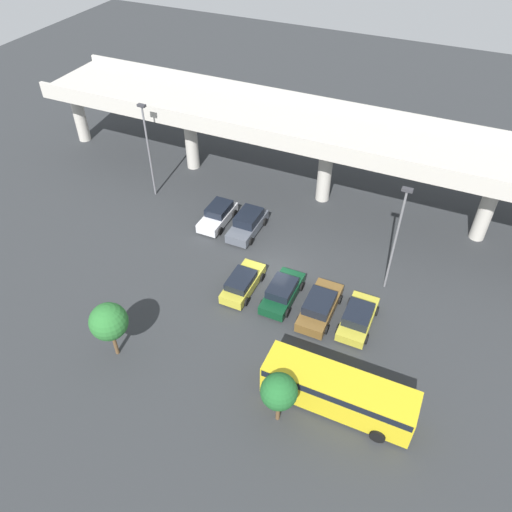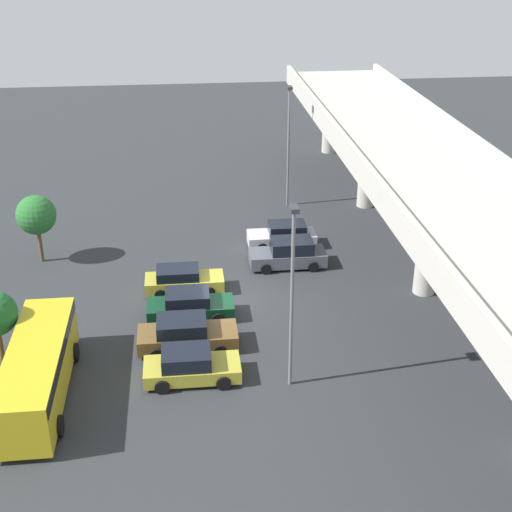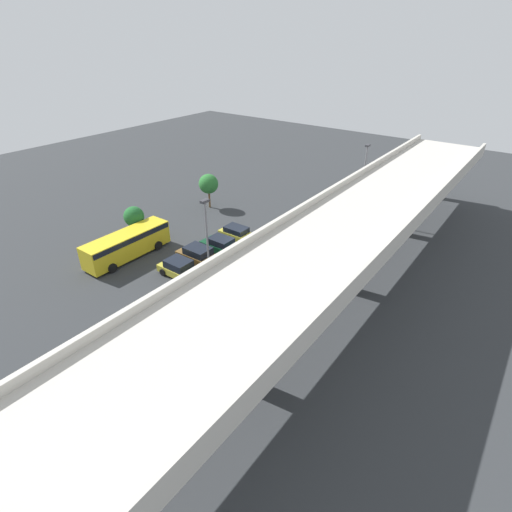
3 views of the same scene
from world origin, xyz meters
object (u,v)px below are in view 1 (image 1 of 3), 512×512
lamp_post_near_aisle (148,145)px  tree_front_centre (279,392)px  parked_car_4 (320,306)px  parked_car_5 (358,317)px  lamp_post_mid_lot (397,233)px  parked_car_2 (243,283)px  tree_front_left (109,322)px  parked_car_1 (248,223)px  parked_car_3 (282,292)px  shuttle_bus (338,391)px  parked_car_0 (218,215)px

lamp_post_near_aisle → tree_front_centre: lamp_post_near_aisle is taller
parked_car_4 → parked_car_5: bearing=-87.2°
lamp_post_mid_lot → parked_car_2: bearing=-153.7°
tree_front_left → parked_car_1: bearing=81.2°
parked_car_3 → tree_front_centre: tree_front_centre is taller
lamp_post_mid_lot → tree_front_centre: size_ratio=2.29×
parked_car_1 → shuttle_bus: (11.73, -12.80, 0.71)m
parked_car_0 → tree_front_left: tree_front_left is taller
lamp_post_near_aisle → lamp_post_mid_lot: 22.27m
parked_car_2 → tree_front_left: size_ratio=1.03×
parked_car_1 → shuttle_bus: shuttle_bus is taller
tree_front_centre → shuttle_bus: bearing=38.2°
parked_car_5 → tree_front_left: size_ratio=1.03×
lamp_post_near_aisle → lamp_post_mid_lot: (22.04, -3.19, -0.03)m
parked_car_0 → parked_car_1: size_ratio=0.94×
parked_car_0 → parked_car_3: 10.41m
lamp_post_near_aisle → shuttle_bus: bearing=-33.2°
parked_car_0 → parked_car_1: (2.82, -0.06, 0.04)m
tree_front_left → tree_front_centre: 11.24m
parked_car_0 → lamp_post_near_aisle: lamp_post_near_aisle is taller
parked_car_4 → tree_front_centre: bearing=-176.9°
lamp_post_near_aisle → tree_front_left: size_ratio=2.04×
parked_car_1 → tree_front_left: 15.31m
lamp_post_mid_lot → tree_front_centre: lamp_post_mid_lot is taller
parked_car_5 → tree_front_left: bearing=123.0°
parked_car_4 → lamp_post_near_aisle: size_ratio=0.56×
lamp_post_near_aisle → parked_car_2: bearing=-31.8°
parked_car_3 → tree_front_centre: (3.35, -8.91, 1.98)m
parked_car_1 → lamp_post_near_aisle: 11.01m
parked_car_0 → parked_car_1: bearing=88.8°
parked_car_0 → parked_car_4: size_ratio=0.89×
parked_car_2 → shuttle_bus: bearing=-124.9°
parked_car_5 → lamp_post_near_aisle: (-21.19, 7.64, 4.33)m
lamp_post_near_aisle → parked_car_5: bearing=-19.8°
parked_car_2 → parked_car_4: parked_car_4 is taller
parked_car_2 → tree_front_left: tree_front_left is taller
parked_car_2 → tree_front_left: 10.12m
parked_car_5 → lamp_post_mid_lot: bearing=-10.8°
lamp_post_mid_lot → tree_front_centre: 13.79m
parked_car_1 → lamp_post_mid_lot: lamp_post_mid_lot is taller
parked_car_2 → lamp_post_mid_lot: bearing=-63.7°
shuttle_bus → lamp_post_mid_lot: lamp_post_mid_lot is taller
parked_car_0 → parked_car_2: 8.43m
parked_car_2 → lamp_post_near_aisle: (-12.63, 7.84, 4.35)m
tree_front_centre → parked_car_5: bearing=75.9°
parked_car_3 → shuttle_bus: (6.16, -6.70, 0.79)m
parked_car_3 → lamp_post_near_aisle: lamp_post_near_aisle is taller
lamp_post_mid_lot → tree_front_left: size_ratio=2.03×
parked_car_2 → parked_car_3: size_ratio=0.97×
parked_car_5 → tree_front_centre: tree_front_centre is taller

